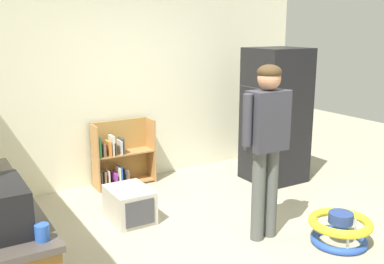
{
  "coord_description": "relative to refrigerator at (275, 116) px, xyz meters",
  "views": [
    {
      "loc": [
        -2.44,
        -3.19,
        2.06
      ],
      "look_at": [
        -0.17,
        0.59,
        1.01
      ],
      "focal_mm": 42.04,
      "sensor_mm": 36.0,
      "label": 1
    }
  ],
  "objects": [
    {
      "name": "blue_cup",
      "position": [
        -3.51,
        -2.07,
        0.06
      ],
      "size": [
        0.08,
        0.08,
        0.09
      ],
      "primitive_type": "cylinder",
      "color": "blue",
      "rests_on": "kitchen_counter"
    },
    {
      "name": "green_cup",
      "position": [
        -3.57,
        -1.18,
        0.06
      ],
      "size": [
        0.08,
        0.08,
        0.09
      ],
      "primitive_type": "cylinder",
      "color": "green",
      "rests_on": "kitchen_counter"
    },
    {
      "name": "back_wall",
      "position": [
        -1.54,
        1.07,
        0.46
      ],
      "size": [
        5.2,
        0.06,
        2.7
      ],
      "primitive_type": "cube",
      "color": "#EAE7C8",
      "rests_on": "ground"
    },
    {
      "name": "baby_walker",
      "position": [
        -0.71,
        -1.77,
        -0.73
      ],
      "size": [
        0.6,
        0.6,
        0.32
      ],
      "color": "blue",
      "rests_on": "ground"
    },
    {
      "name": "refrigerator",
      "position": [
        0.0,
        0.0,
        0.0
      ],
      "size": [
        0.73,
        0.68,
        1.78
      ],
      "color": "black",
      "rests_on": "ground"
    },
    {
      "name": "pet_carrier",
      "position": [
        -2.22,
        -0.22,
        -0.71
      ],
      "size": [
        0.42,
        0.55,
        0.36
      ],
      "color": "beige",
      "rests_on": "ground"
    },
    {
      "name": "ground_plane",
      "position": [
        -1.54,
        -1.26,
        -0.89
      ],
      "size": [
        12.0,
        12.0,
        0.0
      ],
      "primitive_type": "plane",
      "color": "#ABA48B",
      "rests_on": "ground"
    },
    {
      "name": "bookshelf",
      "position": [
        -1.88,
        0.88,
        -0.52
      ],
      "size": [
        0.8,
        0.28,
        0.85
      ],
      "color": "#AF7B45",
      "rests_on": "ground"
    },
    {
      "name": "standing_person",
      "position": [
        -1.24,
        -1.28,
        0.16
      ],
      "size": [
        0.57,
        0.23,
        1.71
      ],
      "color": "#4E524F",
      "rests_on": "ground"
    }
  ]
}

